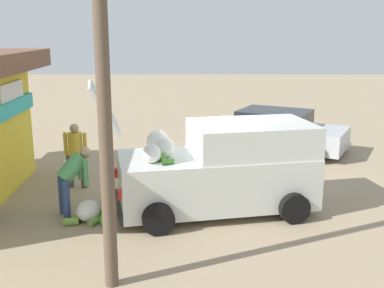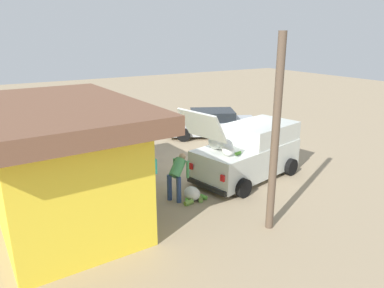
# 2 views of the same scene
# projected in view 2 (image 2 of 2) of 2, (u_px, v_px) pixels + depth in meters

# --- Properties ---
(ground_plane) EXTENTS (60.00, 60.00, 0.00)m
(ground_plane) POSITION_uv_depth(u_px,v_px,m) (221.00, 164.00, 14.10)
(ground_plane) COLOR #9E896B
(storefront_bar) EXTENTS (6.34, 4.36, 3.26)m
(storefront_bar) POSITION_uv_depth(u_px,v_px,m) (58.00, 160.00, 9.45)
(storefront_bar) COLOR yellow
(storefront_bar) RESTS_ON ground_plane
(delivery_van) EXTENTS (2.81, 4.77, 2.76)m
(delivery_van) POSITION_uv_depth(u_px,v_px,m) (249.00, 152.00, 12.65)
(delivery_van) COLOR silver
(delivery_van) RESTS_ON ground_plane
(parked_sedan) EXTENTS (3.63, 4.76, 1.28)m
(parked_sedan) POSITION_uv_depth(u_px,v_px,m) (212.00, 123.00, 17.94)
(parked_sedan) COLOR #B2B7BC
(parked_sedan) RESTS_ON ground_plane
(vendor_standing) EXTENTS (0.37, 0.57, 1.58)m
(vendor_standing) POSITION_uv_depth(u_px,v_px,m) (143.00, 157.00, 12.14)
(vendor_standing) COLOR #4C4C51
(vendor_standing) RESTS_ON ground_plane
(customer_bending) EXTENTS (0.68, 0.73, 1.41)m
(customer_bending) POSITION_uv_depth(u_px,v_px,m) (177.00, 173.00, 10.90)
(customer_bending) COLOR navy
(customer_bending) RESTS_ON ground_plane
(unloaded_banana_pile) EXTENTS (0.72, 0.85, 0.40)m
(unloaded_banana_pile) POSITION_uv_depth(u_px,v_px,m) (192.00, 194.00, 11.04)
(unloaded_banana_pile) COLOR silver
(unloaded_banana_pile) RESTS_ON ground_plane
(paint_bucket) EXTENTS (0.30, 0.30, 0.38)m
(paint_bucket) POSITION_uv_depth(u_px,v_px,m) (121.00, 169.00, 13.03)
(paint_bucket) COLOR silver
(paint_bucket) RESTS_ON ground_plane
(utility_pole) EXTENTS (0.20, 0.20, 5.00)m
(utility_pole) POSITION_uv_depth(u_px,v_px,m) (275.00, 137.00, 8.78)
(utility_pole) COLOR brown
(utility_pole) RESTS_ON ground_plane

